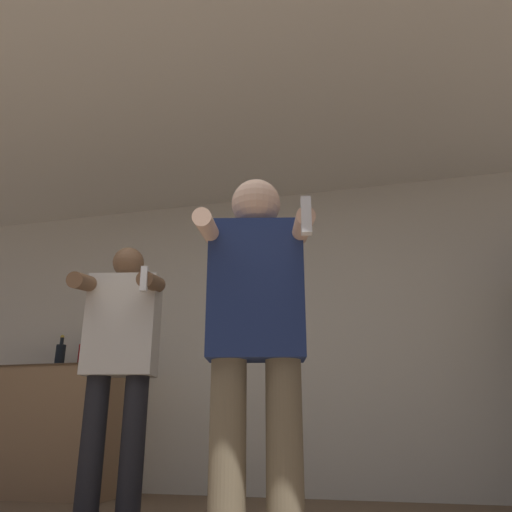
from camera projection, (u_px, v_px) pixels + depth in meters
wall_back at (259, 334)px, 4.30m from camera, size 7.00×0.06×2.55m
ceiling_slab at (210, 111)px, 3.43m from camera, size 7.00×3.28×0.05m
counter at (56, 430)px, 4.11m from camera, size 1.26×0.67×0.99m
bottle_brown_liquor at (60, 355)px, 4.32m from camera, size 0.08×0.08×0.29m
bottle_short_whiskey at (100, 353)px, 4.24m from camera, size 0.07×0.07×0.31m
bottle_tall_gin at (82, 355)px, 4.27m from camera, size 0.06×0.06×0.30m
person_woman_foreground at (256, 332)px, 2.05m from camera, size 0.53×0.58×1.58m
person_man_side at (120, 355)px, 2.93m from camera, size 0.54×0.51×1.59m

